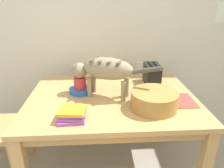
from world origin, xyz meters
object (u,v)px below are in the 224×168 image
Objects in this scene: saucer_bowl at (81,90)px; toaster at (152,74)px; cat at (104,70)px; magazine at (174,100)px; wicker_basket at (154,99)px; book_stack at (72,114)px; dining_table at (112,106)px; coffee_mug at (80,83)px.

toaster is at bearing 15.10° from saucer_bowl.
toaster is at bearing -39.13° from cat.
cat is at bearing 167.98° from magazine.
book_stack is at bearing -167.97° from wicker_basket.
magazine is 0.74m from book_stack.
toaster is at bearing 104.31° from magazine.
book_stack is at bearing 168.75° from cat.
dining_table is 0.47m from magazine.
wicker_basket reaches higher than book_stack.
wicker_basket is (-0.18, -0.09, 0.06)m from magazine.
toaster is (0.61, 0.16, 0.07)m from saucer_bowl.
saucer_bowl is 0.62× the size of magazine.
saucer_bowl reaches higher than magazine.
saucer_bowl is (-0.19, 0.07, -0.19)m from cat.
cat is 0.42m from book_stack.
magazine is at bearing -15.40° from saucer_bowl.
coffee_mug is at bearing 86.62° from book_stack.
book_stack reaches higher than dining_table.
magazine is 1.65× the size of book_stack.
cat reaches higher than magazine.
cat is at bearing -21.84° from coffee_mug.
wicker_basket is at bearing -35.82° from dining_table.
wicker_basket is (0.51, -0.28, -0.02)m from coffee_mug.
dining_table is at bearing 167.64° from magazine.
saucer_bowl reaches higher than dining_table.
magazine is at bearing 15.99° from book_stack.
coffee_mug is 0.63m from toaster.
coffee_mug is at bearing 165.56° from magazine.
dining_table is at bearing -145.64° from toaster.
book_stack is 0.55m from wicker_basket.
book_stack is (-0.21, -0.32, -0.17)m from cat.
cat is at bearing -21.49° from saucer_bowl.
magazine is at bearing 27.10° from wicker_basket.
book_stack is at bearing -93.38° from coffee_mug.
magazine is 0.21m from wicker_basket.
coffee_mug reaches higher than saucer_bowl.
coffee_mug reaches higher than wicker_basket.
cat is 0.23m from coffee_mug.
coffee_mug is at bearing 0.00° from saucer_bowl.
cat is 4.56× the size of coffee_mug.
magazine is at bearing -13.39° from dining_table.
saucer_bowl is at bearing 87.09° from book_stack.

